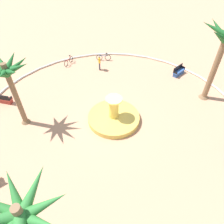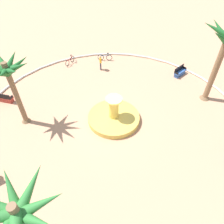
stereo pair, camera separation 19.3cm
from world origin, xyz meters
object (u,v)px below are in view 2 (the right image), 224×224
(fountain, at_px, (114,117))
(palm_tree_near_fountain, at_px, (18,217))
(bicycle_red_frame, at_px, (70,61))
(person_cyclist_helmet, at_px, (101,62))
(bicycle_by_lamppost, at_px, (105,57))
(palm_tree_mid_plaza, at_px, (8,75))
(bench_southeast, at_px, (5,98))
(bench_north, at_px, (180,72))

(fountain, xyz_separation_m, palm_tree_near_fountain, (-0.42, 10.33, 4.33))
(bicycle_red_frame, bearing_deg, person_cyclist_helmet, -175.98)
(fountain, bearing_deg, palm_tree_near_fountain, 92.34)
(bicycle_by_lamppost, bearing_deg, bicycle_red_frame, 34.11)
(palm_tree_near_fountain, xyz_separation_m, bicycle_red_frame, (8.60, -16.75, -4.28))
(palm_tree_mid_plaza, bearing_deg, bench_southeast, -20.75)
(palm_tree_near_fountain, relative_size, bench_north, 3.49)
(palm_tree_near_fountain, relative_size, person_cyclist_helmet, 3.41)
(fountain, height_order, bench_southeast, fountain)
(bicycle_by_lamppost, bearing_deg, bench_southeast, 62.53)
(palm_tree_mid_plaza, bearing_deg, fountain, -155.57)
(palm_tree_mid_plaza, xyz_separation_m, bicycle_red_frame, (1.43, -9.47, -4.29))
(bench_north, distance_m, bicycle_by_lamppost, 8.68)
(palm_tree_mid_plaza, relative_size, bench_north, 3.53)
(bench_southeast, height_order, bicycle_red_frame, bench_southeast)
(palm_tree_near_fountain, height_order, bicycle_by_lamppost, palm_tree_near_fountain)
(fountain, distance_m, bicycle_red_frame, 10.39)
(bicycle_red_frame, height_order, bicycle_by_lamppost, same)
(palm_tree_near_fountain, distance_m, bicycle_by_lamppost, 20.20)
(bicycle_by_lamppost, bearing_deg, bench_north, -177.98)
(palm_tree_mid_plaza, xyz_separation_m, bench_north, (-10.63, -12.08, -4.33))
(palm_tree_mid_plaza, relative_size, bench_southeast, 3.55)
(bench_north, height_order, person_cyclist_helmet, person_cyclist_helmet)
(palm_tree_near_fountain, bearing_deg, person_cyclist_helmet, -74.24)
(bicycle_red_frame, bearing_deg, palm_tree_mid_plaza, 98.60)
(palm_tree_mid_plaza, relative_size, bicycle_red_frame, 3.42)
(bicycle_by_lamppost, relative_size, person_cyclist_helmet, 0.96)
(bench_southeast, bearing_deg, person_cyclist_helmet, -124.73)
(bicycle_red_frame, relative_size, bicycle_by_lamppost, 1.06)
(bicycle_red_frame, bearing_deg, bicycle_by_lamppost, -145.89)
(bicycle_red_frame, distance_m, person_cyclist_helmet, 3.85)
(bicycle_by_lamppost, height_order, person_cyclist_helmet, person_cyclist_helmet)
(palm_tree_near_fountain, xyz_separation_m, bicycle_by_lamppost, (5.21, -19.04, -4.28))
(bench_north, distance_m, bicycle_red_frame, 12.34)
(bench_southeast, height_order, person_cyclist_helmet, person_cyclist_helmet)
(bicycle_red_frame, xyz_separation_m, bicycle_by_lamppost, (-3.39, -2.29, 0.00))
(bicycle_by_lamppost, distance_m, person_cyclist_helmet, 2.15)
(bicycle_by_lamppost, xyz_separation_m, person_cyclist_helmet, (-0.41, 2.03, 0.57))
(palm_tree_near_fountain, relative_size, bicycle_red_frame, 3.38)
(palm_tree_near_fountain, height_order, bicycle_red_frame, palm_tree_near_fountain)
(fountain, relative_size, person_cyclist_helmet, 2.55)
(palm_tree_near_fountain, distance_m, palm_tree_mid_plaza, 10.21)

